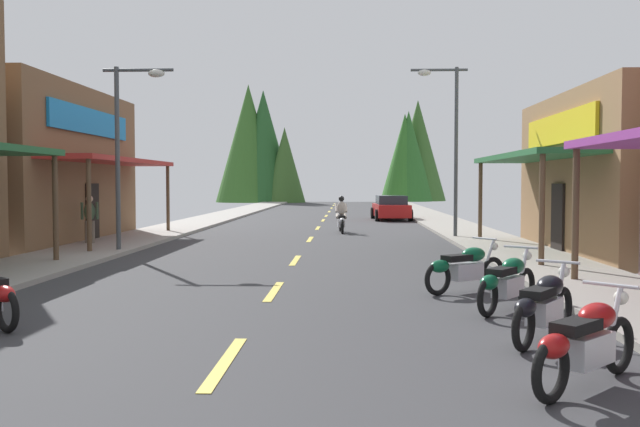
# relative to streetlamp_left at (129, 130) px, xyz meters

# --- Properties ---
(ground) EXTENTS (10.12, 91.16, 0.10)m
(ground) POSITION_rel_streetlamp_left_xyz_m (5.12, 10.72, -3.73)
(ground) COLOR #38383A
(sidewalk_left) EXTENTS (2.68, 91.16, 0.12)m
(sidewalk_left) POSITION_rel_streetlamp_left_xyz_m (-1.29, 10.72, -3.62)
(sidewalk_left) COLOR #9E9991
(sidewalk_left) RESTS_ON ground
(sidewalk_right) EXTENTS (2.68, 91.16, 0.12)m
(sidewalk_right) POSITION_rel_streetlamp_left_xyz_m (11.52, 10.72, -3.62)
(sidewalk_right) COLOR gray
(sidewalk_right) RESTS_ON ground
(centerline_dashes) EXTENTS (0.16, 69.12, 0.01)m
(centerline_dashes) POSITION_rel_streetlamp_left_xyz_m (5.12, 14.92, -3.68)
(centerline_dashes) COLOR #E0C64C
(centerline_dashes) RESTS_ON ground
(streetlamp_left) EXTENTS (2.11, 0.30, 5.56)m
(streetlamp_left) POSITION_rel_streetlamp_left_xyz_m (0.00, 0.00, 0.00)
(streetlamp_left) COLOR #474C51
(streetlamp_left) RESTS_ON ground
(streetlamp_right) EXTENTS (2.11, 0.30, 6.43)m
(streetlamp_right) POSITION_rel_streetlamp_left_xyz_m (10.27, 5.63, 0.48)
(streetlamp_right) COLOR #474C51
(streetlamp_right) RESTS_ON ground
(motorcycle_parked_right_1) EXTENTS (1.58, 1.59, 1.04)m
(motorcycle_parked_right_1) POSITION_rel_streetlamp_left_xyz_m (9.01, -13.08, -3.19)
(motorcycle_parked_right_1) COLOR black
(motorcycle_parked_right_1) RESTS_ON ground
(motorcycle_parked_right_2) EXTENTS (1.31, 1.81, 1.04)m
(motorcycle_parked_right_2) POSITION_rel_streetlamp_left_xyz_m (9.17, -10.98, -3.19)
(motorcycle_parked_right_2) COLOR black
(motorcycle_parked_right_2) RESTS_ON ground
(motorcycle_parked_right_3) EXTENTS (1.37, 1.77, 1.04)m
(motorcycle_parked_right_3) POSITION_rel_streetlamp_left_xyz_m (9.19, -8.81, -3.19)
(motorcycle_parked_right_3) COLOR black
(motorcycle_parked_right_3) RESTS_ON ground
(motorcycle_parked_right_4) EXTENTS (1.78, 1.35, 1.04)m
(motorcycle_parked_right_4) POSITION_rel_streetlamp_left_xyz_m (8.82, -6.91, -3.19)
(motorcycle_parked_right_4) COLOR black
(motorcycle_parked_right_4) RESTS_ON ground
(rider_cruising_lead) EXTENTS (0.60, 2.14, 1.57)m
(rider_cruising_lead) POSITION_rel_streetlamp_left_xyz_m (6.25, 8.77, -3.03)
(rider_cruising_lead) COLOR black
(rider_cruising_lead) RESTS_ON ground
(pedestrian_by_shop) EXTENTS (0.56, 0.33, 1.70)m
(pedestrian_by_shop) POSITION_rel_streetlamp_left_xyz_m (-2.07, 2.19, -2.69)
(pedestrian_by_shop) COLOR #726659
(pedestrian_by_shop) RESTS_ON ground
(parked_car_curbside) EXTENTS (2.24, 4.39, 1.40)m
(parked_car_curbside) POSITION_rel_streetlamp_left_xyz_m (8.98, 18.93, -3.00)
(parked_car_curbside) COLOR #B21919
(parked_car_curbside) RESTS_ON ground
(treeline_backdrop) EXTENTS (26.23, 13.08, 12.99)m
(treeline_backdrop) POSITION_rel_streetlamp_left_xyz_m (4.48, 57.29, 2.14)
(treeline_backdrop) COLOR #2D6723
(treeline_backdrop) RESTS_ON ground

